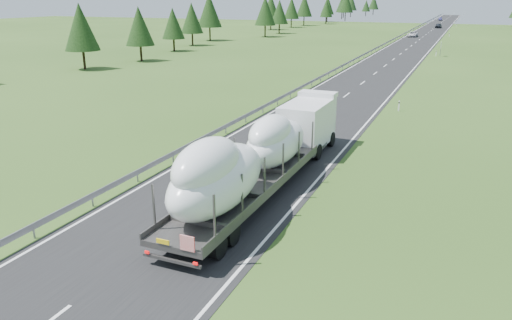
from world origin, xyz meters
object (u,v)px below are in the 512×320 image
at_px(distant_car_blue, 440,19).
at_px(boat_truck, 262,151).
at_px(highway_sign, 441,46).
at_px(distant_van, 413,34).
at_px(distant_car_dark, 438,26).

bearing_deg(distant_car_blue, boat_truck, -91.99).
bearing_deg(highway_sign, boat_truck, -93.83).
relative_size(highway_sign, distant_van, 0.52).
distance_m(highway_sign, distant_car_dark, 88.82).
height_order(boat_truck, distant_car_dark, boat_truck).
bearing_deg(distant_car_blue, distant_car_dark, -90.11).
distance_m(distant_van, distant_car_blue, 101.91).
bearing_deg(distant_car_dark, distant_van, -91.78).
bearing_deg(distant_car_dark, distant_car_blue, 96.14).
relative_size(distant_van, distant_car_blue, 1.22).
distance_m(highway_sign, boat_truck, 74.81).
relative_size(highway_sign, boat_truck, 0.12).
bearing_deg(boat_truck, highway_sign, 86.17).
distance_m(boat_truck, distant_van, 119.83).
bearing_deg(distant_van, distant_car_blue, 91.48).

